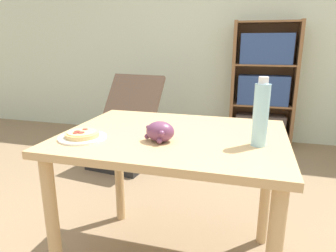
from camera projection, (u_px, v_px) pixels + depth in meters
wall_back at (234, 35)px, 3.66m from camera, size 8.00×0.05×2.60m
dining_table at (174, 155)px, 1.50m from camera, size 1.08×0.83×0.77m
pizza_on_plate at (82, 136)px, 1.39m from camera, size 0.22×0.22×0.04m
grape_bunch at (160, 132)px, 1.34m from camera, size 0.14×0.11×0.09m
drink_bottle at (261, 114)px, 1.26m from camera, size 0.07×0.07×0.30m
lounge_chair_near at (125, 136)px, 3.06m from camera, size 0.67×0.83×0.88m
bookshelf at (263, 88)px, 3.55m from camera, size 0.73×0.32×1.45m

